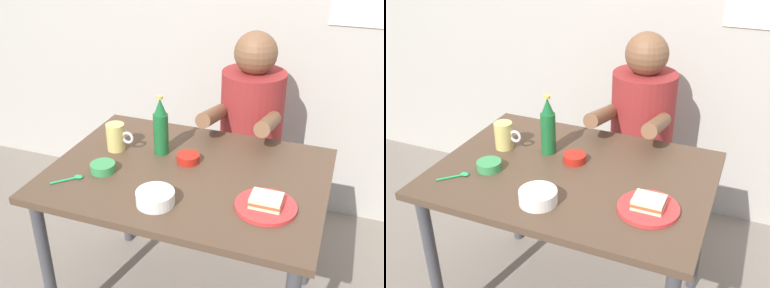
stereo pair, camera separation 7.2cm
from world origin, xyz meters
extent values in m
cube|color=#4C3828|center=(0.00, 0.00, 0.72)|extent=(1.10, 0.80, 0.03)
cylinder|color=#3F3F44|center=(-0.49, -0.34, 0.35)|extent=(0.05, 0.05, 0.71)
cylinder|color=#3F3F44|center=(-0.49, 0.34, 0.35)|extent=(0.05, 0.05, 0.71)
cylinder|color=#3F3F44|center=(0.49, 0.34, 0.35)|extent=(0.05, 0.05, 0.71)
cylinder|color=#4C4C51|center=(0.11, 0.63, 0.21)|extent=(0.08, 0.08, 0.41)
cylinder|color=#2D2D33|center=(0.11, 0.63, 0.43)|extent=(0.34, 0.34, 0.04)
cylinder|color=maroon|center=(0.11, 0.63, 0.71)|extent=(0.32, 0.32, 0.52)
sphere|color=brown|center=(0.11, 0.63, 1.06)|extent=(0.21, 0.21, 0.21)
cylinder|color=brown|center=(-0.02, 0.38, 0.82)|extent=(0.07, 0.31, 0.14)
cylinder|color=brown|center=(0.24, 0.38, 0.82)|extent=(0.07, 0.31, 0.14)
cylinder|color=red|center=(0.35, -0.14, 0.75)|extent=(0.22, 0.22, 0.01)
cube|color=beige|center=(0.35, -0.14, 0.76)|extent=(0.11, 0.09, 0.01)
cube|color=#9E592D|center=(0.35, -0.14, 0.77)|extent=(0.11, 0.09, 0.01)
cube|color=beige|center=(0.35, -0.14, 0.78)|extent=(0.11, 0.09, 0.01)
cylinder|color=#D1BC66|center=(-0.36, 0.07, 0.80)|extent=(0.08, 0.08, 0.12)
torus|color=silver|center=(-0.30, 0.07, 0.81)|extent=(0.06, 0.01, 0.06)
cylinder|color=#19602D|center=(-0.16, 0.11, 0.83)|extent=(0.06, 0.06, 0.18)
cone|color=#19602D|center=(-0.16, 0.11, 0.95)|extent=(0.05, 0.05, 0.07)
cylinder|color=#BFB74C|center=(-0.16, 0.11, 1.00)|extent=(0.03, 0.03, 0.01)
cylinder|color=#B21E14|center=(-0.03, 0.07, 0.76)|extent=(0.10, 0.10, 0.03)
cylinder|color=maroon|center=(-0.03, 0.07, 0.76)|extent=(0.08, 0.08, 0.02)
cylinder|color=#388C4C|center=(-0.32, -0.11, 0.76)|extent=(0.10, 0.10, 0.03)
cylinder|color=#5B643A|center=(-0.32, -0.11, 0.77)|extent=(0.08, 0.08, 0.02)
cylinder|color=silver|center=(-0.03, -0.25, 0.77)|extent=(0.14, 0.14, 0.05)
cylinder|color=tan|center=(-0.03, -0.25, 0.78)|extent=(0.11, 0.11, 0.02)
cylinder|color=#26A559|center=(-0.42, -0.23, 0.74)|extent=(0.08, 0.08, 0.01)
ellipsoid|color=#26A559|center=(-0.38, -0.19, 0.75)|extent=(0.04, 0.02, 0.01)
camera|label=1|loc=(0.56, -1.47, 1.69)|focal=42.69mm
camera|label=2|loc=(0.63, -1.44, 1.69)|focal=42.69mm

